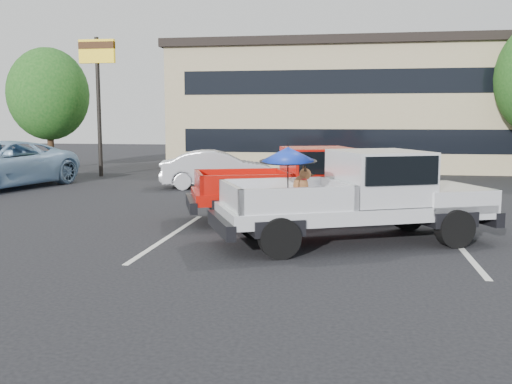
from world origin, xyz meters
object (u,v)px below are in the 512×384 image
motel_sign (97,69)px  tree_back (444,85)px  silver_pickup (368,191)px  red_pickup (312,180)px  tree_left (48,94)px  silver_sedan (218,169)px

motel_sign → tree_back: (16.00, 10.00, -0.24)m
tree_back → silver_pickup: size_ratio=1.19×
tree_back → red_pickup: size_ratio=1.23×
motel_sign → tree_left: tree_left is taller
tree_back → red_pickup: (-6.12, -19.38, -3.42)m
red_pickup → silver_sedan: red_pickup is taller
silver_pickup → motel_sign: bearing=109.6°
tree_back → motel_sign: bearing=-148.0°
tree_left → silver_sedan: size_ratio=1.45×
red_pickup → motel_sign: bearing=117.2°
tree_left → red_pickup: (13.88, -12.38, -2.74)m
tree_back → silver_sedan: tree_back is taller
motel_sign → red_pickup: size_ratio=1.03×
tree_back → red_pickup: tree_back is taller
silver_pickup → red_pickup: bearing=93.9°
silver_pickup → silver_sedan: bearing=97.3°
red_pickup → tree_left: bearing=119.0°
tree_left → tree_back: (20.00, 7.00, 0.68)m
motel_sign → tree_left: bearing=143.1°
tree_back → silver_sedan: (-9.95, -13.31, -3.73)m
silver_sedan → silver_pickup: bearing=-162.9°
tree_back → silver_sedan: size_ratio=1.71×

